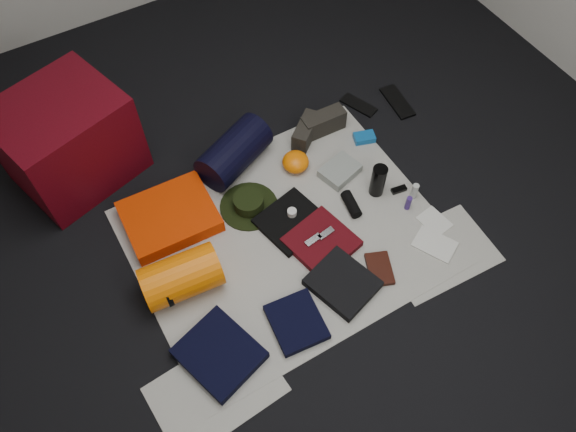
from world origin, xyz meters
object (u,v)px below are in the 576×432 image
navy_duffel (234,152)px  water_bottle (378,181)px  paperback_book (380,269)px  stuff_sack (181,277)px  compact_camera (343,169)px  red_cabinet (68,140)px  sleeping_pad (170,217)px

navy_duffel → water_bottle: navy_duffel is taller
navy_duffel → paperback_book: navy_duffel is taller
stuff_sack → compact_camera: size_ratio=4.42×
paperback_book → red_cabinet: bearing=150.7°
paperback_book → navy_duffel: bearing=130.6°
navy_duffel → water_bottle: (0.60, -0.58, -0.01)m
red_cabinet → compact_camera: 1.55m
water_bottle → navy_duffel: bearing=136.2°
compact_camera → navy_duffel: bearing=135.9°
navy_duffel → red_cabinet: bearing=128.3°
water_bottle → paperback_book: size_ratio=1.11×
red_cabinet → water_bottle: (1.40, -1.00, -0.16)m
red_cabinet → sleeping_pad: 0.70m
sleeping_pad → paperback_book: bearing=-45.4°
navy_duffel → compact_camera: navy_duffel is taller
sleeping_pad → navy_duffel: bearing=19.1°
water_bottle → sleeping_pad: bearing=159.6°
stuff_sack → navy_duffel: navy_duffel is taller
water_bottle → paperback_book: (-0.28, -0.42, -0.09)m
compact_camera → paperback_book: size_ratio=0.46×
water_bottle → paperback_book: water_bottle is taller
red_cabinet → navy_duffel: size_ratio=1.45×
sleeping_pad → water_bottle: (1.09, -0.41, 0.06)m
compact_camera → paperback_book: 0.67m
sleeping_pad → navy_duffel: size_ratio=1.09×
navy_duffel → compact_camera: 0.64m
stuff_sack → sleeping_pad: bearing=75.9°
stuff_sack → red_cabinet: bearing=101.6°
navy_duffel → water_bottle: size_ratio=2.11×
compact_camera → paperback_book: compact_camera is taller
red_cabinet → stuff_sack: 1.03m
sleeping_pad → paperback_book: (0.82, -0.83, -0.03)m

